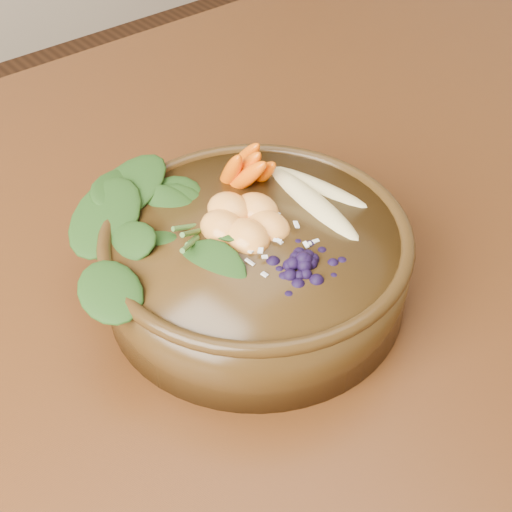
% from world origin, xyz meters
% --- Properties ---
extents(ground, '(4.00, 4.00, 0.00)m').
position_xyz_m(ground, '(0.00, 0.00, 0.00)').
color(ground, '#381E0F').
rests_on(ground, ground).
extents(dining_table, '(1.60, 0.90, 0.75)m').
position_xyz_m(dining_table, '(0.00, 0.00, 0.66)').
color(dining_table, '#331C0C').
rests_on(dining_table, ground).
extents(stoneware_bowl, '(0.30, 0.30, 0.08)m').
position_xyz_m(stoneware_bowl, '(-0.19, -0.12, 0.79)').
color(stoneware_bowl, '#3D2810').
rests_on(stoneware_bowl, dining_table).
extents(kale_heap, '(0.20, 0.18, 0.04)m').
position_xyz_m(kale_heap, '(-0.24, -0.06, 0.85)').
color(kale_heap, '#244617').
rests_on(kale_heap, stoneware_bowl).
extents(carrot_cluster, '(0.06, 0.06, 0.08)m').
position_xyz_m(carrot_cluster, '(-0.14, -0.04, 0.87)').
color(carrot_cluster, '#FC6200').
rests_on(carrot_cluster, stoneware_bowl).
extents(banana_halves, '(0.07, 0.16, 0.03)m').
position_xyz_m(banana_halves, '(-0.11, -0.11, 0.84)').
color(banana_halves, '#E0CC84').
rests_on(banana_halves, stoneware_bowl).
extents(mandarin_cluster, '(0.09, 0.09, 0.03)m').
position_xyz_m(mandarin_cluster, '(-0.19, -0.10, 0.84)').
color(mandarin_cluster, '#FF993A').
rests_on(mandarin_cluster, stoneware_bowl).
extents(blueberry_pile, '(0.14, 0.11, 0.04)m').
position_xyz_m(blueberry_pile, '(-0.18, -0.17, 0.85)').
color(blueberry_pile, black).
rests_on(blueberry_pile, stoneware_bowl).
extents(coconut_flakes, '(0.09, 0.07, 0.01)m').
position_xyz_m(coconut_flakes, '(-0.19, -0.14, 0.83)').
color(coconut_flakes, white).
rests_on(coconut_flakes, stoneware_bowl).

